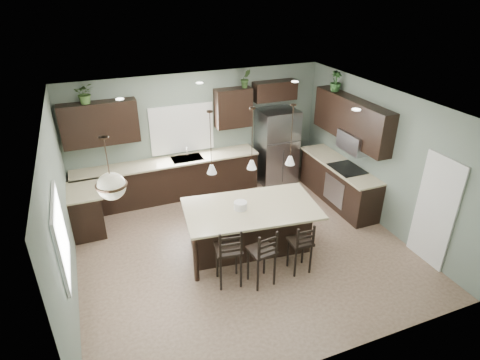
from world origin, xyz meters
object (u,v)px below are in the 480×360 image
at_px(refrigerator, 277,146).
at_px(kitchen_island, 251,229).
at_px(plant_back_left, 85,93).
at_px(bar_stool_center, 261,256).
at_px(serving_dish, 240,205).
at_px(bar_stool_left, 229,255).
at_px(bar_stool_right, 300,247).

height_order(refrigerator, kitchen_island, refrigerator).
distance_m(refrigerator, plant_back_left, 4.51).
bearing_deg(bar_stool_center, serving_dish, 83.00).
xyz_separation_m(serving_dish, bar_stool_left, (-0.51, -0.74, -0.43)).
bearing_deg(serving_dish, kitchen_island, -6.95).
relative_size(kitchen_island, plant_back_left, 5.76).
height_order(serving_dish, plant_back_left, plant_back_left).
distance_m(serving_dish, bar_stool_left, 1.00).
height_order(kitchen_island, bar_stool_center, bar_stool_center).
xyz_separation_m(refrigerator, bar_stool_right, (-1.17, -3.30, -0.42)).
bearing_deg(bar_stool_left, kitchen_island, 53.82).
distance_m(serving_dish, bar_stool_right, 1.27).
xyz_separation_m(kitchen_island, bar_stool_left, (-0.71, -0.72, 0.10)).
distance_m(kitchen_island, plant_back_left, 4.20).
xyz_separation_m(bar_stool_left, bar_stool_right, (1.26, -0.16, -0.07)).
relative_size(refrigerator, bar_stool_left, 1.64).
relative_size(bar_stool_right, plant_back_left, 2.39).
xyz_separation_m(refrigerator, bar_stool_center, (-1.93, -3.35, -0.38)).
bearing_deg(kitchen_island, bar_stool_center, -95.42).
height_order(bar_stool_left, bar_stool_center, bar_stool_left).
relative_size(kitchen_island, bar_stool_right, 2.41).
height_order(kitchen_island, plant_back_left, plant_back_left).
xyz_separation_m(kitchen_island, plant_back_left, (-2.45, 2.65, 2.15)).
bearing_deg(plant_back_left, kitchen_island, -47.17).
bearing_deg(refrigerator, bar_stool_right, -109.56).
relative_size(kitchen_island, bar_stool_left, 2.13).
bearing_deg(plant_back_left, bar_stool_center, -57.77).
height_order(serving_dish, bar_stool_left, bar_stool_left).
height_order(bar_stool_center, bar_stool_right, bar_stool_center).
relative_size(bar_stool_center, bar_stool_right, 1.09).
distance_m(refrigerator, serving_dish, 3.08).
distance_m(refrigerator, bar_stool_left, 3.99).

